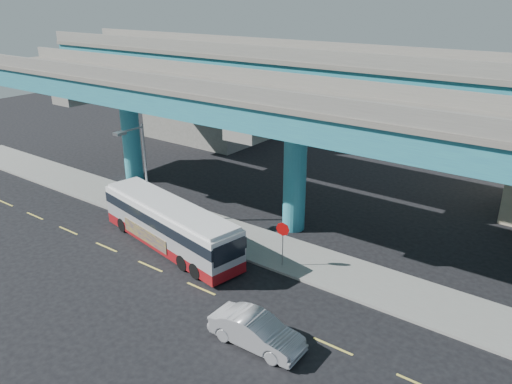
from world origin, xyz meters
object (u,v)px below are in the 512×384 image
Objects in this scene: sedan at (256,331)px; street_lamp at (139,160)px; parked_car at (135,192)px; stop_sign at (283,235)px; transit_bus at (170,223)px.

sedan is 0.67× the size of street_lamp.
stop_sign is at bearing -110.79° from parked_car.
transit_bus is 7.34m from stop_sign.
parked_car is 14.46m from stop_sign.
stop_sign reaches higher than sedan.
street_lamp is (-13.81, 5.72, 3.89)m from sedan.
sedan is at bearing -53.07° from stop_sign.
stop_sign is (-2.87, 6.43, 1.39)m from sedan.
street_lamp is at bearing -163.38° from stop_sign.
transit_bus is at bearing 64.73° from sedan.
street_lamp is 2.49× the size of stop_sign.
street_lamp reaches higher than transit_bus.
transit_bus is 5.10m from street_lamp.
stop_sign is at bearing 26.56° from transit_bus.
parked_car is 5.52m from street_lamp.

